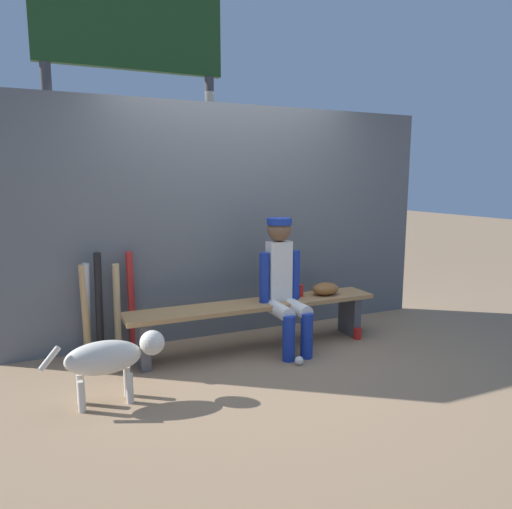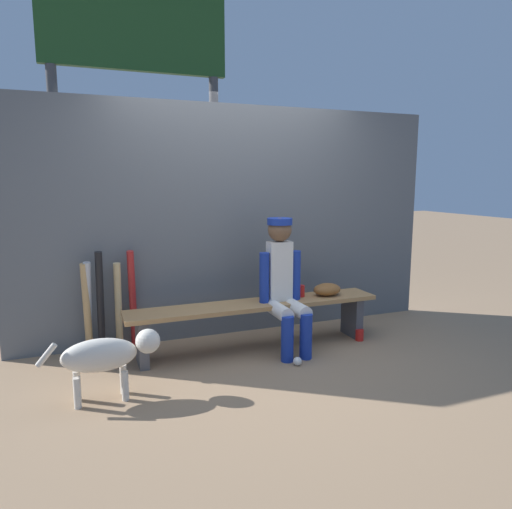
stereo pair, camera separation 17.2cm
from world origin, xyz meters
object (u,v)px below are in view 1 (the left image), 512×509
(bat_aluminum_silver, at_px, (87,311))
(cup_on_ground, at_px, (357,334))
(player_seated, at_px, (284,280))
(dugout_bench, at_px, (256,313))
(bat_aluminum_red, at_px, (131,301))
(baseball, at_px, (299,360))
(scoreboard, at_px, (138,65))
(bat_wood_natural, at_px, (117,308))
(bat_wood_tan, at_px, (85,312))
(dog, at_px, (112,357))
(baseball_glove, at_px, (325,289))
(cup_on_bench, at_px, (299,291))
(bat_aluminum_black, at_px, (99,305))

(bat_aluminum_silver, relative_size, cup_on_ground, 7.85)
(player_seated, xyz_separation_m, cup_on_ground, (0.80, -0.05, -0.60))
(dugout_bench, distance_m, cup_on_ground, 1.08)
(bat_aluminum_red, distance_m, bat_aluminum_silver, 0.40)
(baseball, relative_size, scoreboard, 0.02)
(bat_wood_natural, distance_m, scoreboard, 2.44)
(player_seated, xyz_separation_m, scoreboard, (-1.02, 1.26, 2.05))
(bat_wood_natural, height_order, scoreboard, scoreboard)
(dugout_bench, bearing_deg, scoreboard, 124.33)
(bat_wood_natural, xyz_separation_m, bat_wood_tan, (-0.27, -0.05, 0.01))
(cup_on_ground, distance_m, dog, 2.43)
(bat_wood_tan, relative_size, scoreboard, 0.22)
(baseball_glove, height_order, cup_on_ground, baseball_glove)
(bat_wood_tan, relative_size, cup_on_bench, 7.74)
(dugout_bench, xyz_separation_m, dog, (-1.35, -0.56, -0.01))
(dog, bearing_deg, cup_on_bench, 18.51)
(bat_aluminum_black, bearing_deg, cup_on_ground, -12.46)
(bat_aluminum_silver, distance_m, dog, 0.96)
(dugout_bench, distance_m, baseball, 0.61)
(bat_aluminum_red, bearing_deg, dog, -106.16)
(bat_aluminum_red, xyz_separation_m, bat_aluminum_silver, (-0.39, -0.06, -0.03))
(baseball_glove, distance_m, bat_aluminum_red, 1.86)
(bat_wood_natural, distance_m, cup_on_bench, 1.72)
(bat_aluminum_silver, height_order, cup_on_bench, bat_aluminum_silver)
(bat_wood_natural, bearing_deg, dog, -99.24)
(bat_aluminum_red, relative_size, cup_on_ground, 8.47)
(baseball_glove, height_order, bat_aluminum_red, bat_aluminum_red)
(bat_aluminum_black, bearing_deg, baseball, -29.45)
(player_seated, xyz_separation_m, bat_aluminum_silver, (-1.68, 0.49, -0.23))
(scoreboard, bearing_deg, player_seated, -50.95)
(scoreboard, bearing_deg, cup_on_ground, -35.80)
(cup_on_ground, height_order, scoreboard, scoreboard)
(dugout_bench, xyz_separation_m, scoreboard, (-0.79, 1.16, 2.36))
(bat_wood_natural, height_order, baseball, bat_wood_natural)
(bat_aluminum_red, distance_m, bat_wood_tan, 0.41)
(cup_on_bench, bearing_deg, player_seated, -147.44)
(dugout_bench, distance_m, bat_wood_natural, 1.27)
(bat_aluminum_silver, bearing_deg, dugout_bench, -15.01)
(dugout_bench, height_order, bat_aluminum_black, bat_aluminum_black)
(bat_wood_natural, relative_size, bat_aluminum_black, 0.87)
(player_seated, height_order, bat_wood_tan, player_seated)
(dugout_bench, bearing_deg, bat_aluminum_red, 156.95)
(bat_aluminum_black, height_order, scoreboard, scoreboard)
(bat_wood_tan, xyz_separation_m, cup_on_bench, (1.95, -0.32, 0.07))
(bat_aluminum_red, height_order, dog, bat_aluminum_red)
(cup_on_bench, xyz_separation_m, scoreboard, (-1.27, 1.10, 2.21))
(bat_aluminum_silver, distance_m, bat_wood_tan, 0.02)
(bat_wood_tan, bearing_deg, bat_wood_natural, 11.10)
(player_seated, distance_m, bat_aluminum_red, 1.42)
(dog, bearing_deg, baseball_glove, 14.93)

